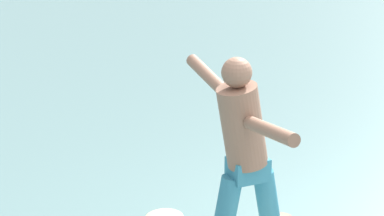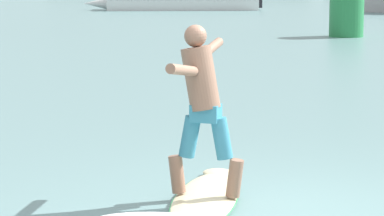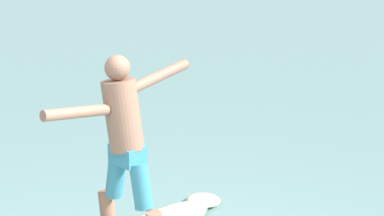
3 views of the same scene
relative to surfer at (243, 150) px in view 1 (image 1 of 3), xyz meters
name	(u,v)px [view 1 (image 1 of 3)]	position (x,y,z in m)	size (l,w,h in m)	color
surfer	(243,150)	(0.00, 0.00, 0.00)	(0.73, 1.49, 1.58)	#8C6450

